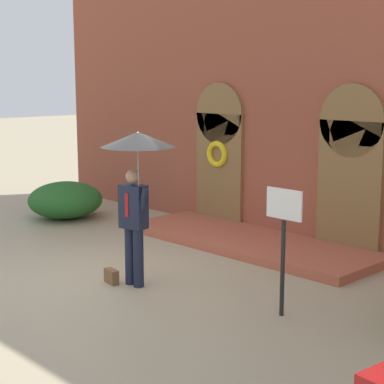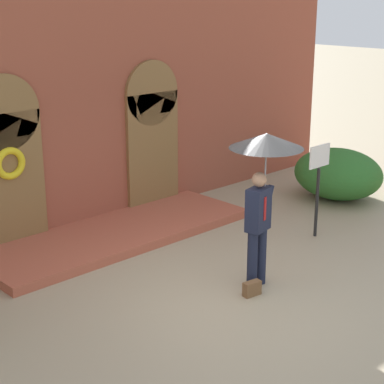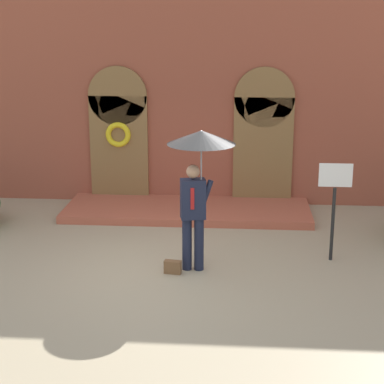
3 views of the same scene
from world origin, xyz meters
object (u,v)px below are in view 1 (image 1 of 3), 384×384
at_px(sign_post, 284,231).
at_px(person_with_umbrella, 137,162).
at_px(handbag, 112,276).
at_px(shrub_left, 65,200).

bearing_deg(sign_post, person_with_umbrella, -164.84).
distance_m(handbag, sign_post, 2.99).
bearing_deg(sign_post, shrub_left, 169.69).
relative_size(handbag, shrub_left, 0.17).
xyz_separation_m(person_with_umbrella, handbag, (-0.42, -0.20, -1.80)).
distance_m(person_with_umbrella, handbag, 1.86).
bearing_deg(person_with_umbrella, sign_post, 15.16).
xyz_separation_m(person_with_umbrella, shrub_left, (-4.98, 1.93, -1.50)).
bearing_deg(person_with_umbrella, shrub_left, 158.80).
distance_m(handbag, shrub_left, 5.04).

